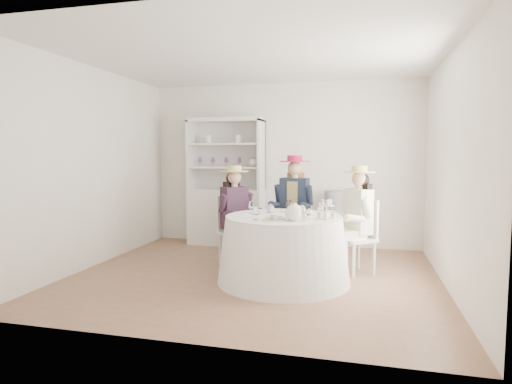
# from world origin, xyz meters

# --- Properties ---
(ground) EXTENTS (4.50, 4.50, 0.00)m
(ground) POSITION_xyz_m (0.00, 0.00, 0.00)
(ground) COLOR brown
(ground) RESTS_ON ground
(ceiling) EXTENTS (4.50, 4.50, 0.00)m
(ceiling) POSITION_xyz_m (0.00, 0.00, 2.70)
(ceiling) COLOR white
(ceiling) RESTS_ON wall_back
(wall_back) EXTENTS (4.50, 0.00, 4.50)m
(wall_back) POSITION_xyz_m (0.00, 2.00, 1.35)
(wall_back) COLOR white
(wall_back) RESTS_ON ground
(wall_front) EXTENTS (4.50, 0.00, 4.50)m
(wall_front) POSITION_xyz_m (0.00, -2.00, 1.35)
(wall_front) COLOR white
(wall_front) RESTS_ON ground
(wall_left) EXTENTS (0.00, 4.50, 4.50)m
(wall_left) POSITION_xyz_m (-2.25, 0.00, 1.35)
(wall_left) COLOR white
(wall_left) RESTS_ON ground
(wall_right) EXTENTS (0.00, 4.50, 4.50)m
(wall_right) POSITION_xyz_m (2.25, 0.00, 1.35)
(wall_right) COLOR white
(wall_right) RESTS_ON ground
(tea_table) EXTENTS (1.58, 1.58, 0.79)m
(tea_table) POSITION_xyz_m (0.40, -0.14, 0.39)
(tea_table) COLOR white
(tea_table) RESTS_ON ground
(hutch) EXTENTS (1.45, 0.97, 2.12)m
(hutch) POSITION_xyz_m (-0.93, 1.77, 0.75)
(hutch) COLOR silver
(hutch) RESTS_ON ground
(side_table) EXTENTS (0.41, 0.41, 0.64)m
(side_table) POSITION_xyz_m (0.88, 1.71, 0.32)
(side_table) COLOR silver
(side_table) RESTS_ON ground
(hatbox) EXTENTS (0.38, 0.38, 0.32)m
(hatbox) POSITION_xyz_m (0.88, 1.71, 0.79)
(hatbox) COLOR black
(hatbox) RESTS_ON side_table
(guest_left) EXTENTS (0.59, 0.57, 1.37)m
(guest_left) POSITION_xyz_m (-0.39, 0.50, 0.77)
(guest_left) COLOR silver
(guest_left) RESTS_ON ground
(guest_mid) EXTENTS (0.56, 0.58, 1.51)m
(guest_mid) POSITION_xyz_m (0.36, 0.88, 0.85)
(guest_mid) COLOR silver
(guest_mid) RESTS_ON ground
(guest_right) EXTENTS (0.59, 0.57, 1.38)m
(guest_right) POSITION_xyz_m (1.24, 0.44, 0.78)
(guest_right) COLOR silver
(guest_right) RESTS_ON ground
(spare_chair) EXTENTS (0.48, 0.48, 0.88)m
(spare_chair) POSITION_xyz_m (-0.66, 1.35, 0.47)
(spare_chair) COLOR silver
(spare_chair) RESTS_ON ground
(teacup_a) EXTENTS (0.10, 0.10, 0.08)m
(teacup_a) POSITION_xyz_m (0.19, 0.07, 0.83)
(teacup_a) COLOR white
(teacup_a) RESTS_ON tea_table
(teacup_b) EXTENTS (0.09, 0.09, 0.06)m
(teacup_b) POSITION_xyz_m (0.44, 0.15, 0.82)
(teacup_b) COLOR white
(teacup_b) RESTS_ON tea_table
(teacup_c) EXTENTS (0.10, 0.10, 0.06)m
(teacup_c) POSITION_xyz_m (0.69, -0.06, 0.82)
(teacup_c) COLOR white
(teacup_c) RESTS_ON tea_table
(flower_bowl) EXTENTS (0.29, 0.29, 0.06)m
(flower_bowl) POSITION_xyz_m (0.59, -0.20, 0.82)
(flower_bowl) COLOR white
(flower_bowl) RESTS_ON tea_table
(flower_arrangement) EXTENTS (0.18, 0.18, 0.07)m
(flower_arrangement) POSITION_xyz_m (0.59, -0.25, 0.88)
(flower_arrangement) COLOR #CE678A
(flower_arrangement) RESTS_ON tea_table
(table_teapot) EXTENTS (0.28, 0.20, 0.21)m
(table_teapot) POSITION_xyz_m (0.58, -0.48, 0.88)
(table_teapot) COLOR white
(table_teapot) RESTS_ON tea_table
(sandwich_plate) EXTENTS (0.26, 0.26, 0.06)m
(sandwich_plate) POSITION_xyz_m (0.35, -0.49, 0.81)
(sandwich_plate) COLOR white
(sandwich_plate) RESTS_ON tea_table
(cupcake_stand) EXTENTS (0.23, 0.23, 0.22)m
(cupcake_stand) POSITION_xyz_m (0.91, -0.25, 0.87)
(cupcake_stand) COLOR white
(cupcake_stand) RESTS_ON tea_table
(stemware_set) EXTENTS (0.93, 0.90, 0.15)m
(stemware_set) POSITION_xyz_m (0.40, -0.14, 0.87)
(stemware_set) COLOR white
(stemware_set) RESTS_ON tea_table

